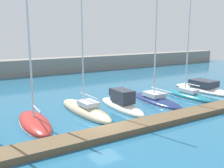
{
  "coord_description": "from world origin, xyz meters",
  "views": [
    {
      "loc": [
        -10.13,
        -17.79,
        8.0
      ],
      "look_at": [
        3.03,
        3.79,
        3.01
      ],
      "focal_mm": 40.59,
      "sensor_mm": 36.0,
      "label": 1
    }
  ],
  "objects_px": {
    "sailboat_sand_fifth": "(85,109)",
    "motorboat_white_ninth": "(203,89)",
    "motorboat_ivory_sixth": "(121,104)",
    "sailboat_navy_seventh": "(155,99)",
    "sailboat_red_fourth": "(35,121)",
    "sailboat_teal_eighth": "(187,94)"
  },
  "relations": [
    {
      "from": "sailboat_sand_fifth",
      "to": "motorboat_white_ninth",
      "type": "relative_size",
      "value": 1.93
    },
    {
      "from": "motorboat_ivory_sixth",
      "to": "sailboat_navy_seventh",
      "type": "bearing_deg",
      "value": -85.54
    },
    {
      "from": "sailboat_sand_fifth",
      "to": "sailboat_navy_seventh",
      "type": "bearing_deg",
      "value": -95.54
    },
    {
      "from": "sailboat_teal_eighth",
      "to": "sailboat_navy_seventh",
      "type": "bearing_deg",
      "value": 81.24
    },
    {
      "from": "sailboat_sand_fifth",
      "to": "motorboat_white_ninth",
      "type": "height_order",
      "value": "sailboat_sand_fifth"
    },
    {
      "from": "motorboat_ivory_sixth",
      "to": "sailboat_teal_eighth",
      "type": "relative_size",
      "value": 0.49
    },
    {
      "from": "sailboat_sand_fifth",
      "to": "motorboat_white_ninth",
      "type": "bearing_deg",
      "value": -92.1
    },
    {
      "from": "motorboat_ivory_sixth",
      "to": "sailboat_navy_seventh",
      "type": "height_order",
      "value": "sailboat_navy_seventh"
    },
    {
      "from": "sailboat_red_fourth",
      "to": "sailboat_sand_fifth",
      "type": "relative_size",
      "value": 0.7
    },
    {
      "from": "sailboat_red_fourth",
      "to": "motorboat_white_ninth",
      "type": "distance_m",
      "value": 24.31
    },
    {
      "from": "motorboat_ivory_sixth",
      "to": "sailboat_sand_fifth",
      "type": "bearing_deg",
      "value": 83.17
    },
    {
      "from": "sailboat_navy_seventh",
      "to": "motorboat_ivory_sixth",
      "type": "bearing_deg",
      "value": 94.43
    },
    {
      "from": "sailboat_navy_seventh",
      "to": "motorboat_white_ninth",
      "type": "xyz_separation_m",
      "value": [
        9.77,
        0.84,
        -0.0
      ]
    },
    {
      "from": "motorboat_white_ninth",
      "to": "sailboat_navy_seventh",
      "type": "bearing_deg",
      "value": 91.36
    },
    {
      "from": "sailboat_sand_fifth",
      "to": "sailboat_navy_seventh",
      "type": "distance_m",
      "value": 9.16
    },
    {
      "from": "sailboat_sand_fifth",
      "to": "sailboat_teal_eighth",
      "type": "bearing_deg",
      "value": -97.69
    },
    {
      "from": "motorboat_ivory_sixth",
      "to": "sailboat_navy_seventh",
      "type": "distance_m",
      "value": 5.04
    },
    {
      "from": "sailboat_navy_seventh",
      "to": "sailboat_sand_fifth",
      "type": "bearing_deg",
      "value": 89.32
    },
    {
      "from": "sailboat_red_fourth",
      "to": "sailboat_sand_fifth",
      "type": "xyz_separation_m",
      "value": [
        5.36,
        0.74,
        0.13
      ]
    },
    {
      "from": "sailboat_red_fourth",
      "to": "motorboat_white_ninth",
      "type": "height_order",
      "value": "sailboat_red_fourth"
    },
    {
      "from": "sailboat_navy_seventh",
      "to": "sailboat_teal_eighth",
      "type": "distance_m",
      "value": 4.91
    },
    {
      "from": "sailboat_navy_seventh",
      "to": "motorboat_white_ninth",
      "type": "relative_size",
      "value": 1.72
    }
  ]
}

